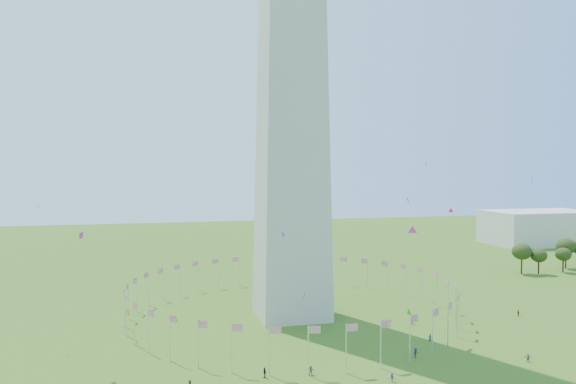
% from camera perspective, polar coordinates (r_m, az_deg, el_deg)
% --- Properties ---
extents(flag_ring, '(80.24, 80.24, 9.00)m').
position_cam_1_polar(flag_ring, '(142.20, 0.36, -10.76)').
color(flag_ring, silver).
rests_on(flag_ring, ground).
extents(gov_building_east_a, '(50.00, 30.00, 16.00)m').
position_cam_1_polar(gov_building_east_a, '(299.29, 24.18, -3.29)').
color(gov_building_east_a, beige).
rests_on(gov_building_east_a, ground).
extents(kites_aloft, '(121.93, 71.44, 34.31)m').
position_cam_1_polar(kites_aloft, '(119.07, 8.38, -6.12)').
color(kites_aloft, '#CC2699').
rests_on(kites_aloft, ground).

